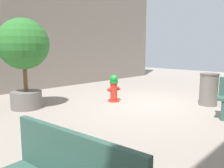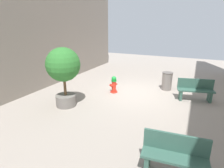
# 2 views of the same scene
# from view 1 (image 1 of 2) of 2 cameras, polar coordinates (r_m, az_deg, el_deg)

# --- Properties ---
(ground_plane) EXTENTS (23.40, 23.40, 0.00)m
(ground_plane) POSITION_cam_1_polar(r_m,az_deg,el_deg) (6.84, 8.41, -4.99)
(ground_plane) COLOR gray
(fire_hydrant) EXTENTS (0.42, 0.44, 0.82)m
(fire_hydrant) POSITION_cam_1_polar(r_m,az_deg,el_deg) (7.08, 0.42, -1.06)
(fire_hydrant) COLOR red
(fire_hydrant) RESTS_ON ground_plane
(planter_tree) EXTENTS (1.34, 1.34, 2.41)m
(planter_tree) POSITION_cam_1_polar(r_m,az_deg,el_deg) (6.57, -20.97, 7.72)
(planter_tree) COLOR slate
(planter_tree) RESTS_ON ground_plane
(trash_bin) EXTENTS (0.52, 0.52, 0.92)m
(trash_bin) POSITION_cam_1_polar(r_m,az_deg,el_deg) (7.15, 22.79, -1.22)
(trash_bin) COLOR slate
(trash_bin) RESTS_ON ground_plane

